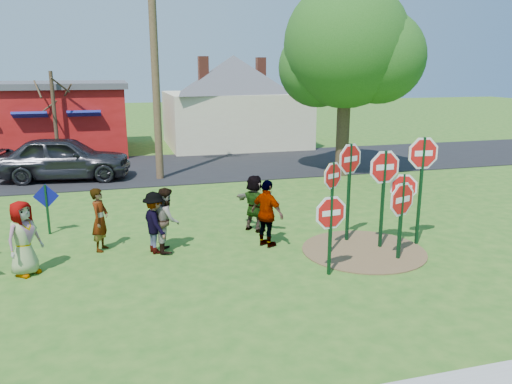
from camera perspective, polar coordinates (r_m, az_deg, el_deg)
The scene contains 23 objects.
ground at distance 12.99m, azimuth -8.01°, elevation -7.06°, with size 120.00×120.00×0.00m, color #295F1B.
road at distance 24.04m, azimuth -11.77°, elevation 2.60°, with size 120.00×7.50×0.04m, color black.
dirt_patch at distance 13.39m, azimuth 12.18°, elevation -6.52°, with size 3.20×3.20×0.03m, color brown.
red_building at distance 30.42m, azimuth -23.35°, elevation 7.80°, with size 9.40×7.69×3.90m.
cream_house at distance 30.90m, azimuth -2.56°, elevation 10.78°, with size 9.40×9.40×6.50m.
stop_sign_a at distance 11.34m, azimuth 8.53°, elevation -3.04°, with size 1.04×0.13×2.00m.
stop_sign_b at distance 12.57m, azimuth 8.74°, elevation 0.86°, with size 0.82×0.45×2.50m.
stop_sign_c at distance 13.20m, azimuth 14.42°, elevation 1.67°, with size 1.17×0.08×2.76m.
stop_sign_d at distance 13.66m, azimuth 18.49°, elevation 3.11°, with size 1.14×0.09×3.07m.
stop_sign_e at distance 12.61m, azimuth 16.31°, elevation -1.43°, with size 1.09×0.40×2.12m.
stop_sign_f at distance 13.59m, azimuth 16.48°, elevation -0.05°, with size 0.87×0.42×2.09m.
stop_sign_g at distance 13.52m, azimuth 10.65°, elevation 2.51°, with size 1.05×0.44×2.86m.
blue_diamond_d at distance 15.31m, azimuth -22.80°, elevation -1.19°, with size 0.70×0.10×1.47m.
person_a at distance 12.54m, azimuth -25.04°, elevation -4.80°, with size 0.86×0.56×1.75m, color #34427F.
person_b at distance 13.50m, azimuth -17.40°, elevation -3.03°, with size 0.61×0.40×1.67m, color #1F7370.
person_c at distance 13.06m, azimuth -10.19°, elevation -3.12°, with size 0.82×0.64×1.68m, color brown.
person_d at distance 12.99m, azimuth -11.46°, elevation -3.45°, with size 1.04×0.60×1.61m, color #2D2E32.
person_e at distance 13.14m, azimuth 1.29°, elevation -2.50°, with size 1.06×0.44×1.81m, color #49305F.
person_f at distance 14.45m, azimuth -0.17°, elevation -1.27°, with size 1.54×0.49×1.66m, color #1E502D.
suv at distance 22.55m, azimuth -21.09°, elevation 3.65°, with size 2.17×5.39×1.84m, color #303136.
utility_pole at distance 21.37m, azimuth -11.57°, elevation 15.86°, with size 2.53×0.32×10.34m.
leafy_tree at distance 22.20m, azimuth 10.59°, elevation 15.45°, with size 5.79×5.28×8.23m.
bare_tree_east at distance 26.22m, azimuth -22.13°, elevation 9.21°, with size 1.80×1.80×4.51m.
Camera 1 is at (-1.51, -12.04, 4.62)m, focal length 35.00 mm.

